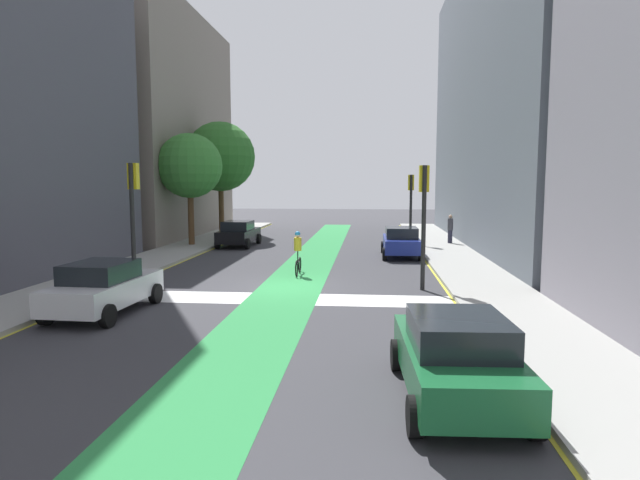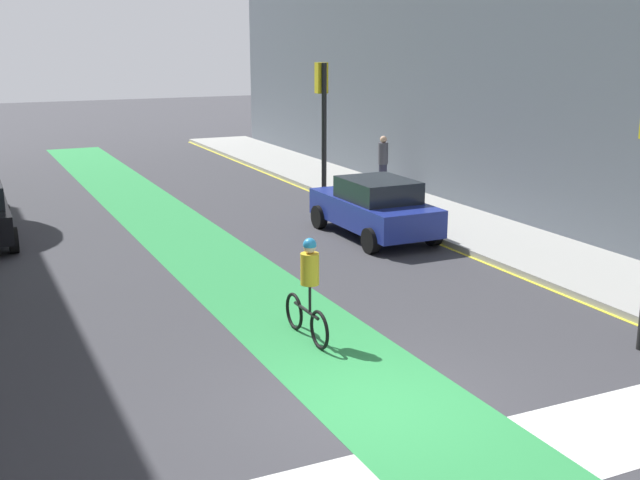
% 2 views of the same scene
% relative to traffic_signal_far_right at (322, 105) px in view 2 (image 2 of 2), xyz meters
% --- Properties ---
extents(ground_plane, '(120.00, 120.00, 0.00)m').
position_rel_traffic_signal_far_right_xyz_m(ground_plane, '(-5.70, -13.72, -3.06)').
color(ground_plane, '#38383D').
extents(bike_lane_paint, '(2.40, 60.00, 0.01)m').
position_rel_traffic_signal_far_right_xyz_m(bike_lane_paint, '(-5.41, -13.72, -3.06)').
color(bike_lane_paint, '#2D8C47').
rests_on(bike_lane_paint, ground_plane).
extents(crosswalk_band, '(12.00, 1.80, 0.01)m').
position_rel_traffic_signal_far_right_xyz_m(crosswalk_band, '(-5.70, -15.72, -3.06)').
color(crosswalk_band, silver).
rests_on(crosswalk_band, ground_plane).
extents(traffic_signal_far_right, '(0.35, 0.52, 4.37)m').
position_rel_traffic_signal_far_right_xyz_m(traffic_signal_far_right, '(0.00, 0.00, 0.00)').
color(traffic_signal_far_right, black).
rests_on(traffic_signal_far_right, ground_plane).
extents(car_blue_right_far, '(2.03, 4.21, 1.57)m').
position_rel_traffic_signal_far_right_xyz_m(car_blue_right_far, '(-0.84, -4.96, -2.26)').
color(car_blue_right_far, navy).
rests_on(car_blue_right_far, ground_plane).
extents(cyclist_in_lane, '(0.32, 1.73, 1.86)m').
position_rel_traffic_signal_far_right_xyz_m(cyclist_in_lane, '(-5.50, -10.99, -2.09)').
color(cyclist_in_lane, black).
rests_on(cyclist_in_lane, ground_plane).
extents(pedestrian_sidewalk_right_a, '(0.34, 0.34, 1.77)m').
position_rel_traffic_signal_far_right_xyz_m(pedestrian_sidewalk_right_a, '(2.49, 0.45, -2.00)').
color(pedestrian_sidewalk_right_a, '#262638').
rests_on(pedestrian_sidewalk_right_a, sidewalk_right).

